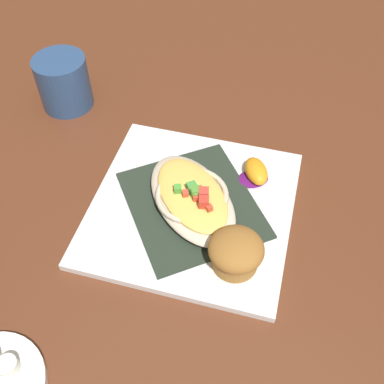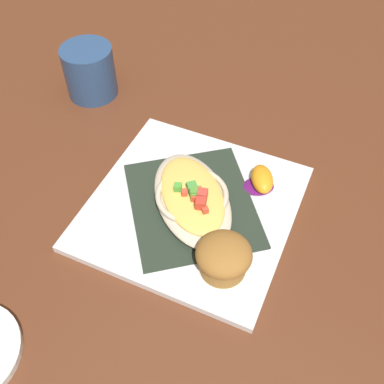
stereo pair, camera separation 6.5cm
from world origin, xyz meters
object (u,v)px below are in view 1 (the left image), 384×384
square_plate (192,207)px  coffee_mug (64,84)px  creamer_cup_0 (8,366)px  muffin (236,252)px  gratin_dish (192,197)px  orange_garnish (255,173)px

square_plate → coffee_mug: size_ratio=2.37×
coffee_mug → creamer_cup_0: bearing=-163.5°
muffin → creamer_cup_0: bearing=132.1°
square_plate → gratin_dish: size_ratio=1.41×
gratin_dish → coffee_mug: bearing=56.7°
square_plate → creamer_cup_0: creamer_cup_0 is taller
square_plate → orange_garnish: (0.08, -0.08, 0.02)m
gratin_dish → orange_garnish: gratin_dish is taller
gratin_dish → muffin: size_ratio=2.81×
square_plate → gratin_dish: bearing=-131.2°
creamer_cup_0 → muffin: bearing=-47.9°
muffin → orange_garnish: 0.16m
square_plate → muffin: muffin is taller
coffee_mug → square_plate: bearing=-123.3°
gratin_dish → square_plate: bearing=48.8°
orange_garnish → creamer_cup_0: size_ratio=2.81×
square_plate → muffin: 0.12m
orange_garnish → coffee_mug: 0.38m
orange_garnish → coffee_mug: (0.11, 0.36, 0.02)m
coffee_mug → creamer_cup_0: size_ratio=5.08×
muffin → square_plate: bearing=44.4°
square_plate → orange_garnish: 0.11m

